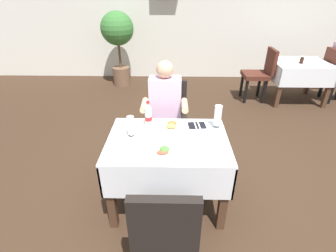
{
  "coord_description": "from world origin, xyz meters",
  "views": [
    {
      "loc": [
        -0.11,
        -2.01,
        1.97
      ],
      "look_at": [
        -0.15,
        0.0,
        0.82
      ],
      "focal_mm": 26.74,
      "sensor_mm": 36.0,
      "label": 1
    }
  ],
  "objects_px": {
    "beer_glass_left": "(218,117)",
    "beer_glass_middle": "(131,127)",
    "main_dining_table": "(168,155)",
    "potted_plant_corner": "(118,36)",
    "napkin_cutlery_set": "(197,125)",
    "background_dining_table": "(298,72)",
    "background_chair_right": "(336,72)",
    "plate_near_camera": "(164,151)",
    "seated_diner_far": "(165,109)",
    "cola_bottle_primary": "(148,116)",
    "chair_near_camera_side": "(165,226)",
    "background_table_tumbler": "(302,60)",
    "chair_far_diner_seat": "(169,117)",
    "background_chair_left": "(260,72)",
    "plate_far_diner": "(171,127)"
  },
  "relations": [
    {
      "from": "beer_glass_left",
      "to": "beer_glass_middle",
      "type": "height_order",
      "value": "beer_glass_left"
    },
    {
      "from": "main_dining_table",
      "to": "potted_plant_corner",
      "type": "relative_size",
      "value": 0.72
    },
    {
      "from": "napkin_cutlery_set",
      "to": "background_dining_table",
      "type": "height_order",
      "value": "napkin_cutlery_set"
    },
    {
      "from": "beer_glass_left",
      "to": "background_chair_right",
      "type": "distance_m",
      "value": 3.56
    },
    {
      "from": "plate_near_camera",
      "to": "beer_glass_left",
      "type": "xyz_separation_m",
      "value": [
        0.5,
        0.43,
        0.1
      ]
    },
    {
      "from": "seated_diner_far",
      "to": "plate_near_camera",
      "type": "height_order",
      "value": "seated_diner_far"
    },
    {
      "from": "cola_bottle_primary",
      "to": "chair_near_camera_side",
      "type": "bearing_deg",
      "value": -79.36
    },
    {
      "from": "main_dining_table",
      "to": "cola_bottle_primary",
      "type": "relative_size",
      "value": 4.11
    },
    {
      "from": "chair_near_camera_side",
      "to": "napkin_cutlery_set",
      "type": "distance_m",
      "value": 1.1
    },
    {
      "from": "background_dining_table",
      "to": "main_dining_table",
      "type": "bearing_deg",
      "value": -131.73
    },
    {
      "from": "background_dining_table",
      "to": "background_table_tumbler",
      "type": "distance_m",
      "value": 0.27
    },
    {
      "from": "beer_glass_left",
      "to": "background_table_tumbler",
      "type": "height_order",
      "value": "beer_glass_left"
    },
    {
      "from": "plate_near_camera",
      "to": "potted_plant_corner",
      "type": "xyz_separation_m",
      "value": [
        -1.07,
        3.64,
        0.28
      ]
    },
    {
      "from": "main_dining_table",
      "to": "napkin_cutlery_set",
      "type": "xyz_separation_m",
      "value": [
        0.28,
        0.25,
        0.18
      ]
    },
    {
      "from": "beer_glass_left",
      "to": "background_chair_right",
      "type": "bearing_deg",
      "value": 43.22
    },
    {
      "from": "main_dining_table",
      "to": "chair_near_camera_side",
      "type": "relative_size",
      "value": 1.13
    },
    {
      "from": "background_table_tumbler",
      "to": "potted_plant_corner",
      "type": "relative_size",
      "value": 0.07
    },
    {
      "from": "chair_far_diner_seat",
      "to": "napkin_cutlery_set",
      "type": "bearing_deg",
      "value": -62.12
    },
    {
      "from": "cola_bottle_primary",
      "to": "background_chair_left",
      "type": "bearing_deg",
      "value": 52.38
    },
    {
      "from": "beer_glass_left",
      "to": "background_chair_left",
      "type": "xyz_separation_m",
      "value": [
        1.19,
        2.43,
        -0.31
      ]
    },
    {
      "from": "seated_diner_far",
      "to": "plate_near_camera",
      "type": "bearing_deg",
      "value": -88.91
    },
    {
      "from": "napkin_cutlery_set",
      "to": "background_chair_left",
      "type": "distance_m",
      "value": 2.77
    },
    {
      "from": "plate_near_camera",
      "to": "potted_plant_corner",
      "type": "bearing_deg",
      "value": 106.33
    },
    {
      "from": "chair_near_camera_side",
      "to": "beer_glass_middle",
      "type": "height_order",
      "value": "chair_near_camera_side"
    },
    {
      "from": "main_dining_table",
      "to": "beer_glass_middle",
      "type": "distance_m",
      "value": 0.44
    },
    {
      "from": "background_dining_table",
      "to": "background_chair_right",
      "type": "bearing_deg",
      "value": 0.0
    },
    {
      "from": "potted_plant_corner",
      "to": "background_table_tumbler",
      "type": "bearing_deg",
      "value": -14.7
    },
    {
      "from": "chair_far_diner_seat",
      "to": "seated_diner_far",
      "type": "height_order",
      "value": "seated_diner_far"
    },
    {
      "from": "seated_diner_far",
      "to": "plate_far_diner",
      "type": "xyz_separation_m",
      "value": [
        0.08,
        -0.49,
        0.05
      ]
    },
    {
      "from": "cola_bottle_primary",
      "to": "plate_far_diner",
      "type": "bearing_deg",
      "value": -11.59
    },
    {
      "from": "seated_diner_far",
      "to": "potted_plant_corner",
      "type": "relative_size",
      "value": 0.83
    },
    {
      "from": "napkin_cutlery_set",
      "to": "seated_diner_far",
      "type": "bearing_deg",
      "value": 127.67
    },
    {
      "from": "chair_far_diner_seat",
      "to": "potted_plant_corner",
      "type": "xyz_separation_m",
      "value": [
        -1.1,
        2.64,
        0.49
      ]
    },
    {
      "from": "chair_near_camera_side",
      "to": "napkin_cutlery_set",
      "type": "relative_size",
      "value": 5.0
    },
    {
      "from": "chair_near_camera_side",
      "to": "beer_glass_middle",
      "type": "xyz_separation_m",
      "value": [
        -0.33,
        0.83,
        0.29
      ]
    },
    {
      "from": "main_dining_table",
      "to": "background_dining_table",
      "type": "bearing_deg",
      "value": 48.27
    },
    {
      "from": "potted_plant_corner",
      "to": "main_dining_table",
      "type": "bearing_deg",
      "value": -72.27
    },
    {
      "from": "seated_diner_far",
      "to": "plate_near_camera",
      "type": "relative_size",
      "value": 5.51
    },
    {
      "from": "background_chair_right",
      "to": "plate_near_camera",
      "type": "bearing_deg",
      "value": -137.18
    },
    {
      "from": "napkin_cutlery_set",
      "to": "potted_plant_corner",
      "type": "height_order",
      "value": "potted_plant_corner"
    },
    {
      "from": "chair_near_camera_side",
      "to": "background_chair_left",
      "type": "relative_size",
      "value": 1.0
    },
    {
      "from": "background_chair_left",
      "to": "potted_plant_corner",
      "type": "height_order",
      "value": "potted_plant_corner"
    },
    {
      "from": "chair_near_camera_side",
      "to": "beer_glass_middle",
      "type": "bearing_deg",
      "value": 112.02
    },
    {
      "from": "seated_diner_far",
      "to": "beer_glass_middle",
      "type": "distance_m",
      "value": 0.72
    },
    {
      "from": "chair_near_camera_side",
      "to": "potted_plant_corner",
      "type": "distance_m",
      "value": 4.39
    },
    {
      "from": "seated_diner_far",
      "to": "background_chair_right",
      "type": "height_order",
      "value": "seated_diner_far"
    },
    {
      "from": "seated_diner_far",
      "to": "beer_glass_middle",
      "type": "bearing_deg",
      "value": -114.05
    },
    {
      "from": "plate_far_diner",
      "to": "potted_plant_corner",
      "type": "xyz_separation_m",
      "value": [
        -1.13,
        3.24,
        0.28
      ]
    },
    {
      "from": "chair_far_diner_seat",
      "to": "potted_plant_corner",
      "type": "distance_m",
      "value": 2.9
    },
    {
      "from": "chair_far_diner_seat",
      "to": "napkin_cutlery_set",
      "type": "height_order",
      "value": "chair_far_diner_seat"
    }
  ]
}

